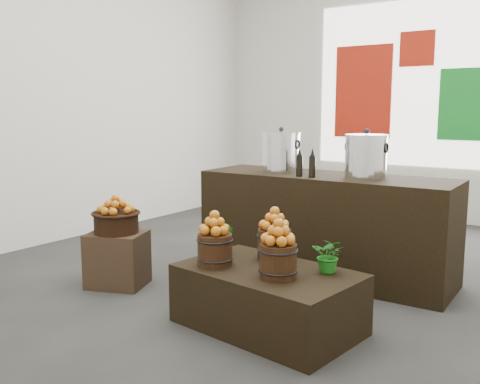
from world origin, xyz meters
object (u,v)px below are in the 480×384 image
Objects in this scene: wicker_basket at (116,223)px; display_table at (268,299)px; stock_pot_left at (281,153)px; stock_pot_center at (366,157)px; counter at (325,226)px; crate at (118,259)px.

wicker_basket is 1.71m from display_table.
stock_pot_left is 1.00× the size of stock_pot_center.
stock_pot_left reaches higher than counter.
crate is 2.49m from stock_pot_center.
stock_pot_center is (1.84, 1.39, 0.60)m from wicker_basket.
counter is (1.45, 1.38, -0.10)m from wicker_basket.
stock_pot_center is at bearing 0.00° from counter.
crate reaches higher than display_table.
stock_pot_left is at bearing -178.75° from stock_pot_center.
counter is (1.45, 1.38, 0.25)m from crate.
display_table is 1.74m from stock_pot_center.
display_table is 0.54× the size of counter.
display_table is at bearing -1.31° from crate.
wicker_basket is 0.16× the size of counter.
wicker_basket is at bearing -137.55° from counter.
wicker_basket is 1.77m from stock_pot_left.
stock_pot_center is (0.39, 0.01, 0.69)m from counter.
counter reaches higher than crate.
stock_pot_left is at bearing 55.45° from crate.
stock_pot_center is (1.84, 1.39, 0.94)m from crate.
wicker_basket reaches higher than display_table.
stock_pot_left reaches higher than wicker_basket.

